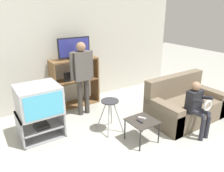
% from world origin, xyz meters
% --- Properties ---
extents(wall_back, '(6.40, 0.06, 2.60)m').
position_xyz_m(wall_back, '(0.00, 3.74, 1.30)').
color(wall_back, beige).
rests_on(wall_back, ground_plane).
extents(tv_stand, '(0.77, 0.59, 0.50)m').
position_xyz_m(tv_stand, '(-1.08, 2.53, 0.25)').
color(tv_stand, '#939399').
rests_on(tv_stand, ground_plane).
extents(television_main, '(0.73, 0.67, 0.51)m').
position_xyz_m(television_main, '(-1.07, 2.52, 0.75)').
color(television_main, '#B2B2B7').
rests_on(television_main, tv_stand).
extents(media_shelf, '(1.11, 0.42, 1.16)m').
position_xyz_m(media_shelf, '(0.05, 3.46, 0.59)').
color(media_shelf, brown).
rests_on(media_shelf, ground_plane).
extents(television_flat, '(0.77, 0.20, 0.49)m').
position_xyz_m(television_flat, '(0.07, 3.43, 1.40)').
color(television_flat, black).
rests_on(television_flat, media_shelf).
extents(folding_stool, '(0.38, 0.45, 0.65)m').
position_xyz_m(folding_stool, '(0.10, 1.99, 0.52)').
color(folding_stool, '#99999E').
rests_on(folding_stool, ground_plane).
extents(snack_table, '(0.48, 0.48, 0.42)m').
position_xyz_m(snack_table, '(0.38, 1.37, 0.37)').
color(snack_table, '#38332D').
rests_on(snack_table, ground_plane).
extents(remote_control_black, '(0.04, 0.14, 0.02)m').
position_xyz_m(remote_control_black, '(0.32, 1.36, 0.43)').
color(remote_control_black, '#232328').
rests_on(remote_control_black, snack_table).
extents(remote_control_white, '(0.10, 0.14, 0.02)m').
position_xyz_m(remote_control_white, '(0.43, 1.42, 0.43)').
color(remote_control_white, silver).
rests_on(remote_control_white, snack_table).
extents(couch, '(1.61, 0.91, 0.91)m').
position_xyz_m(couch, '(1.71, 1.53, 0.30)').
color(couch, '#756651').
rests_on(couch, ground_plane).
extents(person_standing_adult, '(0.53, 0.20, 1.63)m').
position_xyz_m(person_standing_adult, '(-0.01, 2.91, 0.99)').
color(person_standing_adult, '#3D3833').
rests_on(person_standing_adult, ground_plane).
extents(person_seated_child, '(0.33, 0.43, 1.03)m').
position_xyz_m(person_seated_child, '(1.39, 1.01, 0.61)').
color(person_seated_child, '#2D2D38').
rests_on(person_seated_child, ground_plane).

